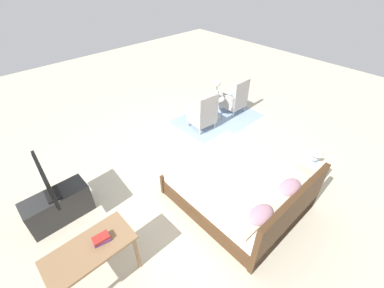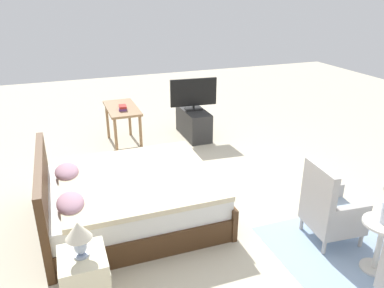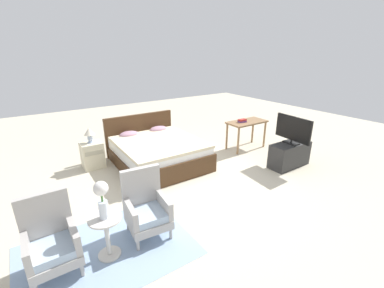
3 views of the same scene
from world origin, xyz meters
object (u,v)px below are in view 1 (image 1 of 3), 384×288
object	(u,v)px
armchair_by_window_right	(203,115)
book_stack	(101,239)
flower_vase	(217,87)
tv_flatscreen	(46,181)
armchair_by_window_left	(235,99)
nightstand	(309,173)
bed	(239,189)
vanity_desk	(91,253)
table_lamp	(318,152)
tv_stand	(59,206)
side_table	(216,105)

from	to	relation	value
armchair_by_window_right	book_stack	bearing A→B (deg)	25.90
flower_vase	tv_flatscreen	size ratio (longest dim) A/B	0.54
armchair_by_window_left	tv_flatscreen	distance (m)	4.73
armchair_by_window_right	nightstand	distance (m)	2.65
flower_vase	book_stack	bearing A→B (deg)	24.20
armchair_by_window_left	bed	bearing A→B (deg)	40.86
vanity_desk	table_lamp	bearing A→B (deg)	164.27
bed	vanity_desk	size ratio (longest dim) A/B	1.96
flower_vase	tv_flatscreen	bearing A→B (deg)	5.96
tv_stand	book_stack	world-z (taller)	book_stack
side_table	tv_flatscreen	xyz separation A→B (m)	(4.12, 0.43, 0.49)
side_table	nightstand	bearing A→B (deg)	79.62
tv_flatscreen	bed	bearing A→B (deg)	143.82
side_table	tv_stand	world-z (taller)	side_table
tv_flatscreen	vanity_desk	xyz separation A→B (m)	(0.01, 1.34, -0.23)
bed	tv_flatscreen	size ratio (longest dim) A/B	2.31
table_lamp	vanity_desk	size ratio (longest dim) A/B	0.32
flower_vase	tv_flatscreen	distance (m)	4.14
armchair_by_window_left	table_lamp	bearing A→B (deg)	67.56
table_lamp	tv_stand	bearing A→B (deg)	-33.20
tv_stand	vanity_desk	world-z (taller)	vanity_desk
tv_stand	vanity_desk	size ratio (longest dim) A/B	0.92
vanity_desk	book_stack	bearing A→B (deg)	176.64
flower_vase	nightstand	bearing A→B (deg)	79.62
bed	vanity_desk	bearing A→B (deg)	-9.32
side_table	tv_stand	bearing A→B (deg)	5.96
armchair_by_window_left	tv_flatscreen	world-z (taller)	tv_flatscreen
side_table	table_lamp	xyz separation A→B (m)	(0.51, 2.79, 0.43)
bed	tv_stand	world-z (taller)	bed
armchair_by_window_left	nightstand	xyz separation A→B (m)	(1.09, 2.65, -0.10)
armchair_by_window_right	book_stack	distance (m)	3.77
tv_stand	nightstand	bearing A→B (deg)	146.81
tv_stand	book_stack	xyz separation A→B (m)	(-0.15, 1.35, 0.49)
flower_vase	vanity_desk	distance (m)	4.50
table_lamp	book_stack	distance (m)	3.60
side_table	bed	bearing A→B (deg)	50.97
book_stack	tv_stand	bearing A→B (deg)	-83.53
bed	nightstand	world-z (taller)	bed
table_lamp	bed	bearing A→B (deg)	-26.87
nightstand	tv_stand	distance (m)	4.31
armchair_by_window_right	table_lamp	distance (m)	2.68
side_table	tv_stand	size ratio (longest dim) A/B	0.59
armchair_by_window_left	tv_flatscreen	size ratio (longest dim) A/B	1.05
tv_flatscreen	vanity_desk	size ratio (longest dim) A/B	0.85
table_lamp	tv_flatscreen	distance (m)	4.31
side_table	book_stack	size ratio (longest dim) A/B	2.60
side_table	nightstand	xyz separation A→B (m)	(0.51, 2.79, -0.07)
armchair_by_window_right	nightstand	bearing A→B (deg)	91.65
nightstand	table_lamp	distance (m)	0.50
armchair_by_window_right	side_table	world-z (taller)	armchair_by_window_right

